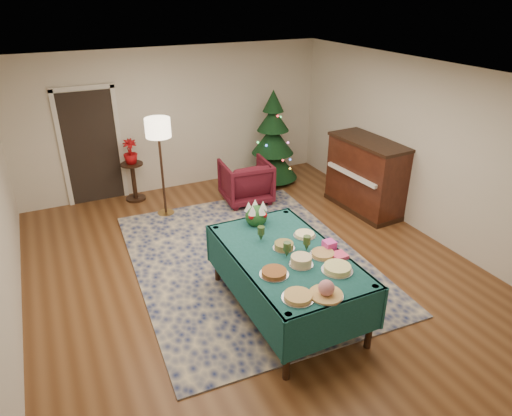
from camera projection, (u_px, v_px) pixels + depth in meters
name	position (u px, v px, depth m)	size (l,w,h in m)	color
room_shell	(254.00, 185.00, 5.89)	(7.00, 7.00, 7.00)	#593319
doorway	(91.00, 144.00, 8.20)	(1.08, 0.04, 2.16)	black
rug	(248.00, 259.00, 6.76)	(3.20, 4.20, 0.02)	#15204F
buffet_table	(286.00, 265.00, 5.43)	(1.26, 2.14, 0.83)	black
platter_0	(298.00, 297.00, 4.57)	(0.34, 0.34, 0.05)	silver
platter_1	(326.00, 290.00, 4.59)	(0.36, 0.36, 0.18)	silver
platter_2	(337.00, 268.00, 5.01)	(0.35, 0.35, 0.07)	silver
platter_3	(274.00, 273.00, 4.95)	(0.32, 0.32, 0.06)	silver
platter_4	(301.00, 261.00, 5.11)	(0.28, 0.28, 0.11)	silver
platter_5	(323.00, 254.00, 5.30)	(0.31, 0.31, 0.05)	silver
platter_6	(284.00, 246.00, 5.44)	(0.27, 0.27, 0.08)	silver
platter_7	(305.00, 235.00, 5.72)	(0.28, 0.28, 0.05)	silver
goblet_0	(261.00, 233.00, 5.58)	(0.09, 0.09, 0.19)	#2D471E
goblet_1	(307.00, 243.00, 5.37)	(0.09, 0.09, 0.19)	#2D471E
goblet_2	(287.00, 249.00, 5.24)	(0.09, 0.09, 0.19)	#2D471E
napkin_stack	(339.00, 256.00, 5.27)	(0.17, 0.17, 0.04)	#F54472
gift_box	(329.00, 245.00, 5.42)	(0.13, 0.13, 0.11)	#DF3EA5
centerpiece	(256.00, 214.00, 5.96)	(0.30, 0.30, 0.34)	#1E4C1E
armchair	(246.00, 180.00, 8.44)	(0.85, 0.79, 0.87)	#50111D
floor_lamp	(158.00, 134.00, 7.49)	(0.42, 0.42, 1.73)	#A57F3F
side_table	(134.00, 182.00, 8.54)	(0.41, 0.41, 0.73)	black
potted_plant	(131.00, 157.00, 8.32)	(0.25, 0.45, 0.25)	#A30B0F
christmas_tree	(273.00, 142.00, 9.15)	(1.27, 1.27, 1.88)	black
piano	(366.00, 176.00, 8.06)	(0.78, 1.53, 1.30)	black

